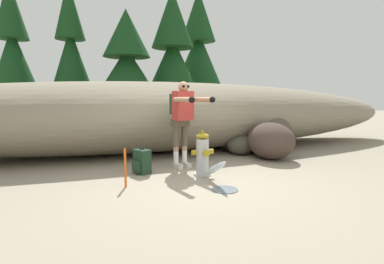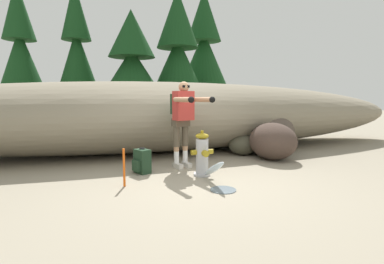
{
  "view_description": "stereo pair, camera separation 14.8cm",
  "coord_description": "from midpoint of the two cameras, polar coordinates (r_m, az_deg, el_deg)",
  "views": [
    {
      "loc": [
        -1.76,
        -4.34,
        1.38
      ],
      "look_at": [
        0.11,
        0.69,
        0.75
      ],
      "focal_mm": 27.48,
      "sensor_mm": 36.0,
      "label": 1
    },
    {
      "loc": [
        -1.62,
        -4.39,
        1.38
      ],
      "look_at": [
        0.11,
        0.69,
        0.75
      ],
      "focal_mm": 27.48,
      "sensor_mm": 36.0,
      "label": 2
    }
  ],
  "objects": [
    {
      "name": "spare_backpack",
      "position": [
        5.47,
        -8.91,
        -5.68
      ],
      "size": [
        0.35,
        0.35,
        0.47
      ],
      "rotation": [
        0.0,
        0.0,
        3.55
      ],
      "color": "#1E3823",
      "rests_on": "ground_plane"
    },
    {
      "name": "pine_tree_right",
      "position": [
        13.65,
        -2.48,
        14.17
      ],
      "size": [
        2.88,
        2.88,
        6.17
      ],
      "color": "#47331E",
      "rests_on": "ground_plane"
    },
    {
      "name": "fire_hydrant",
      "position": [
        5.21,
        2.8,
        -4.45
      ],
      "size": [
        0.4,
        0.35,
        0.81
      ],
      "color": "#B2B2B7",
      "rests_on": "ground_plane"
    },
    {
      "name": "boulder_small",
      "position": [
        7.22,
        10.4,
        -2.45
      ],
      "size": [
        0.78,
        0.76,
        0.49
      ],
      "primitive_type": "ellipsoid",
      "rotation": [
        0.0,
        0.0,
        6.15
      ],
      "color": "#444232",
      "rests_on": "ground_plane"
    },
    {
      "name": "boulder_mid",
      "position": [
        7.79,
        15.26,
        -0.0
      ],
      "size": [
        1.71,
        1.7,
        1.01
      ],
      "primitive_type": "ellipsoid",
      "rotation": [
        0.0,
        0.0,
        5.65
      ],
      "color": "#4F433A",
      "rests_on": "ground_plane"
    },
    {
      "name": "pine_tree_left",
      "position": [
        13.95,
        -21.14,
        14.59
      ],
      "size": [
        1.89,
        1.89,
        6.29
      ],
      "color": "#47331E",
      "rests_on": "ground_plane"
    },
    {
      "name": "ground_plane",
      "position": [
        4.89,
        2.24,
        -9.95
      ],
      "size": [
        56.0,
        56.0,
        0.04
      ],
      "primitive_type": "cube",
      "color": "gray"
    },
    {
      "name": "pine_tree_center",
      "position": [
        12.68,
        -11.23,
        12.56
      ],
      "size": [
        2.94,
        2.94,
        4.95
      ],
      "color": "#47331E",
      "rests_on": "ground_plane"
    },
    {
      "name": "boulder_large",
      "position": [
        6.82,
        15.98,
        -1.72
      ],
      "size": [
        1.04,
        1.23,
        0.83
      ],
      "primitive_type": "ellipsoid",
      "rotation": [
        0.0,
        0.0,
        1.64
      ],
      "color": "#46362E",
      "rests_on": "ground_plane"
    },
    {
      "name": "dirt_embankment",
      "position": [
        7.7,
        -6.13,
        3.02
      ],
      "size": [
        15.38,
        3.2,
        1.78
      ],
      "primitive_type": "ellipsoid",
      "color": "gray",
      "rests_on": "ground_plane"
    },
    {
      "name": "survey_stake",
      "position": [
        4.69,
        -12.16,
        -6.77
      ],
      "size": [
        0.04,
        0.04,
        0.6
      ],
      "primitive_type": "cylinder",
      "color": "#E55914",
      "rests_on": "ground_plane"
    },
    {
      "name": "pine_tree_far_right",
      "position": [
        16.39,
        2.59,
        15.57
      ],
      "size": [
        2.83,
        2.83,
        7.08
      ],
      "color": "#47331E",
      "rests_on": "ground_plane"
    },
    {
      "name": "utility_worker",
      "position": [
        5.69,
        -1.01,
        3.56
      ],
      "size": [
        0.65,
        1.03,
        1.68
      ],
      "rotation": [
        0.0,
        0.0,
        -1.34
      ],
      "color": "beige",
      "rests_on": "ground_plane"
    },
    {
      "name": "hydrant_water_jet",
      "position": [
        4.72,
        5.45,
        -7.82
      ],
      "size": [
        0.39,
        0.95,
        0.47
      ],
      "color": "silver",
      "rests_on": "ground_plane"
    },
    {
      "name": "pine_tree_far_left",
      "position": [
        14.3,
        -30.11,
        13.56
      ],
      "size": [
        1.97,
        1.97,
        6.12
      ],
      "color": "#47331E",
      "rests_on": "ground_plane"
    }
  ]
}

